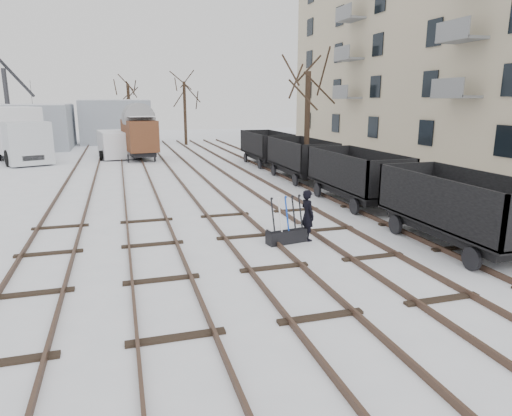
{
  "coord_description": "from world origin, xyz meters",
  "views": [
    {
      "loc": [
        -3.8,
        -10.98,
        4.44
      ],
      "look_at": [
        0.11,
        2.09,
        1.2
      ],
      "focal_mm": 32.0,
      "sensor_mm": 36.0,
      "label": 1
    }
  ],
  "objects": [
    {
      "name": "tree_near",
      "position": [
        6.2,
        12.65,
        2.97
      ],
      "size": [
        0.3,
        0.3,
        5.94
      ],
      "primitive_type": "cylinder",
      "color": "black",
      "rests_on": "ground"
    },
    {
      "name": "freight_wagon_d",
      "position": [
        6.0,
        19.35,
        0.87
      ],
      "size": [
        2.22,
        5.55,
        2.27
      ],
      "color": "black",
      "rests_on": "ground"
    },
    {
      "name": "shed_left",
      "position": [
        -13.0,
        36.0,
        2.05
      ],
      "size": [
        10.0,
        8.0,
        4.1
      ],
      "color": "#8F98A1",
      "rests_on": "ground"
    },
    {
      "name": "tracks",
      "position": [
        -0.0,
        13.67,
        0.07
      ],
      "size": [
        13.9,
        52.0,
        0.16
      ],
      "color": "black",
      "rests_on": "ground"
    },
    {
      "name": "freight_wagon_b",
      "position": [
        6.0,
        6.55,
        0.87
      ],
      "size": [
        2.22,
        5.55,
        2.27
      ],
      "color": "black",
      "rests_on": "ground"
    },
    {
      "name": "freight_wagon_c",
      "position": [
        6.0,
        12.95,
        0.87
      ],
      "size": [
        2.22,
        5.55,
        2.27
      ],
      "color": "black",
      "rests_on": "ground"
    },
    {
      "name": "box_van_wagon",
      "position": [
        -2.3,
        24.66,
        1.92
      ],
      "size": [
        2.83,
        4.57,
        3.29
      ],
      "rotation": [
        0.0,
        0.0,
        0.13
      ],
      "color": "black",
      "rests_on": "ground"
    },
    {
      "name": "worker",
      "position": [
        1.85,
        2.15,
        0.83
      ],
      "size": [
        0.48,
        0.66,
        1.66
      ],
      "primitive_type": "imported",
      "rotation": [
        0.0,
        0.0,
        1.72
      ],
      "color": "black",
      "rests_on": "ground"
    },
    {
      "name": "ground_frame",
      "position": [
        1.1,
        2.05,
        0.28
      ],
      "size": [
        1.35,
        0.64,
        1.49
      ],
      "rotation": [
        0.0,
        0.0,
        0.17
      ],
      "color": "black",
      "rests_on": "ground"
    },
    {
      "name": "freight_wagon_a",
      "position": [
        6.0,
        0.15,
        0.87
      ],
      "size": [
        2.22,
        5.55,
        2.27
      ],
      "color": "black",
      "rests_on": "ground"
    },
    {
      "name": "crane",
      "position": [
        -12.58,
        32.83,
        2.08
      ],
      "size": [
        2.1,
        4.69,
        7.9
      ],
      "rotation": [
        0.0,
        0.0,
        -0.43
      ],
      "color": "#28282C",
      "rests_on": "ground"
    },
    {
      "name": "apartment_block",
      "position": [
        19.95,
        14.0,
        8.05
      ],
      "size": [
        10.12,
        45.0,
        16.1
      ],
      "color": "#B4AA8A",
      "rests_on": "ground"
    },
    {
      "name": "panel_van",
      "position": [
        -4.2,
        26.58,
        1.08
      ],
      "size": [
        2.64,
        4.93,
        2.07
      ],
      "rotation": [
        0.0,
        0.0,
        0.13
      ],
      "color": "silver",
      "rests_on": "ground"
    },
    {
      "name": "ground",
      "position": [
        0.0,
        0.0,
        0.0
      ],
      "size": [
        120.0,
        120.0,
        0.0
      ],
      "primitive_type": "plane",
      "color": "white",
      "rests_on": "ground"
    },
    {
      "name": "tree_far_left",
      "position": [
        -2.61,
        37.3,
        2.99
      ],
      "size": [
        0.3,
        0.3,
        5.98
      ],
      "primitive_type": "cylinder",
      "color": "black",
      "rests_on": "ground"
    },
    {
      "name": "lorry",
      "position": [
        -11.0,
        26.57,
        2.04
      ],
      "size": [
        4.88,
        9.11,
        3.95
      ],
      "rotation": [
        0.0,
        0.0,
        0.38
      ],
      "color": "black",
      "rests_on": "ground"
    },
    {
      "name": "tree_far_right",
      "position": [
        2.71,
        35.6,
        3.1
      ],
      "size": [
        0.3,
        0.3,
        6.21
      ],
      "primitive_type": "cylinder",
      "color": "black",
      "rests_on": "ground"
    },
    {
      "name": "shed_right",
      "position": [
        -4.0,
        40.0,
        2.25
      ],
      "size": [
        7.0,
        6.0,
        4.5
      ],
      "color": "#8F98A1",
      "rests_on": "ground"
    }
  ]
}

